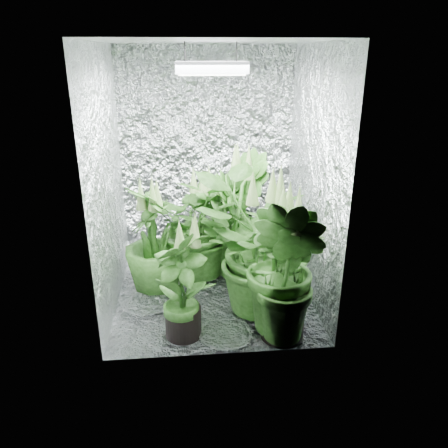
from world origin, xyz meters
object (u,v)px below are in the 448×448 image
Objects in this scene: plant_d at (154,242)px; plant_e at (263,247)px; grow_lamp at (211,68)px; plant_c at (239,217)px; plant_f at (182,285)px; plant_g at (285,271)px; plant_b at (214,224)px; circulation_fan at (267,244)px; plant_a at (198,226)px.

plant_e reaches higher than plant_d.
grow_lamp reaches higher than plant_c.
plant_g is (0.71, -0.08, 0.12)m from plant_f.
plant_b is at bearing 40.15° from plant_d.
plant_c is at bearing -155.35° from circulation_fan.
plant_f is at bearing -99.34° from plant_a.
plant_a is 0.92m from plant_f.
plant_g is (0.41, -1.20, 0.11)m from plant_b.
circulation_fan is (0.53, 0.06, -0.25)m from plant_b.
plant_f is at bearing 173.57° from plant_g.
plant_b is 2.31× the size of circulation_fan.
plant_c is at bearing 101.21° from plant_g.
plant_b is 1.16m from plant_f.
plant_g is at bearing -73.71° from plant_e.
plant_c is 0.67m from plant_e.
circulation_fan is at bearing 46.81° from grow_lamp.
plant_d is at bearing 153.59° from plant_e.
plant_d is 0.87× the size of plant_g.
grow_lamp reaches higher than plant_b.
plant_g is at bearing -54.57° from grow_lamp.
plant_g is at bearing -6.43° from plant_f.
plant_b is 0.81× the size of plant_g.
plant_a is at bearing 80.66° from plant_f.
grow_lamp reaches higher than plant_a.
plant_f is (0.23, -0.67, -0.05)m from plant_d.
plant_a is at bearing 31.76° from plant_d.
plant_g reaches higher than plant_a.
plant_d reaches higher than plant_f.
plant_c is (0.37, 0.01, 0.07)m from plant_a.
plant_b is at bearing 109.89° from plant_e.
plant_g is 1.31m from circulation_fan.
grow_lamp is 1.33m from plant_c.
grow_lamp is 1.85m from circulation_fan.
plant_f reaches higher than circulation_fan.
plant_f is 2.24× the size of circulation_fan.
plant_d reaches higher than plant_b.
grow_lamp reaches higher than plant_e.
plant_b is 0.73× the size of plant_e.
circulation_fan is (0.12, 1.25, -0.36)m from plant_g.
plant_c reaches higher than plant_e.
grow_lamp is 1.37m from plant_a.
plant_f is 0.73m from plant_g.
plant_e is at bearing -54.42° from plant_a.
plant_c is 0.79m from plant_d.
plant_e is at bearing -118.08° from circulation_fan.
plant_f is at bearing -114.59° from grow_lamp.
plant_a is 0.44m from plant_d.
plant_a is at bearing -173.42° from circulation_fan.
plant_a is 1.13m from plant_g.
plant_d is 0.95m from plant_e.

